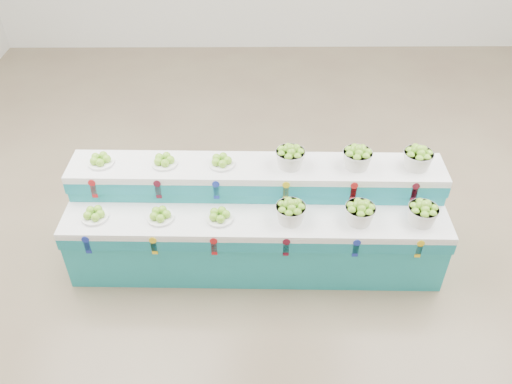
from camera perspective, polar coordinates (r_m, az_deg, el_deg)
ground at (r=5.84m, az=4.67°, el=-4.38°), size 10.00×10.00×0.00m
display_stand at (r=5.21m, az=0.00°, el=-3.08°), size 3.71×1.04×1.02m
plate_lower_left at (r=5.11m, az=-17.25°, el=-2.28°), size 0.26×0.26×0.11m
plate_lower_mid at (r=4.96m, az=-10.43°, el=-2.42°), size 0.26×0.26×0.11m
plate_lower_right at (r=4.88m, az=-4.02°, el=-2.53°), size 0.26×0.26×0.11m
basket_lower_left at (r=4.83m, az=3.80°, el=-2.13°), size 0.29×0.29×0.22m
basket_lower_mid at (r=4.91m, az=11.28°, el=-2.17°), size 0.29×0.29×0.22m
basket_lower_right at (r=5.05m, az=17.74°, el=-2.18°), size 0.29×0.29×0.22m
plate_upper_left at (r=5.27m, az=-16.64°, el=3.44°), size 0.26×0.26×0.11m
plate_upper_mid at (r=5.12m, az=-10.01°, el=3.47°), size 0.26×0.26×0.11m
plate_upper_right at (r=5.05m, az=-3.80°, el=3.46°), size 0.26×0.26×0.11m
basket_upper_left at (r=5.01m, az=3.76°, el=3.90°), size 0.29×0.29×0.22m
basket_upper_mid at (r=5.08m, az=11.00°, el=3.76°), size 0.29×0.29×0.22m
basket_upper_right at (r=5.21m, az=17.26°, el=3.60°), size 0.29×0.29×0.22m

